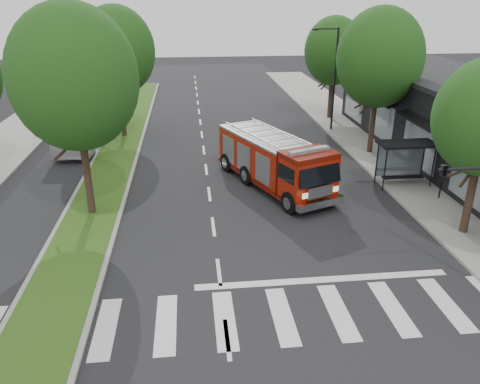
{
  "coord_description": "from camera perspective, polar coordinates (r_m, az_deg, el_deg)",
  "views": [
    {
      "loc": [
        -0.9,
        -16.03,
        10.31
      ],
      "look_at": [
        1.28,
        3.89,
        1.8
      ],
      "focal_mm": 35.0,
      "sensor_mm": 36.0,
      "label": 1
    }
  ],
  "objects": [
    {
      "name": "tree_right_far",
      "position": [
        42.14,
        11.37,
        16.5
      ],
      "size": [
        5.0,
        5.0,
        8.73
      ],
      "color": "black",
      "rests_on": "ground"
    },
    {
      "name": "median",
      "position": [
        35.9,
        -14.22,
        5.74
      ],
      "size": [
        3.0,
        50.0,
        0.15
      ],
      "color": "gray",
      "rests_on": "ground"
    },
    {
      "name": "ground",
      "position": [
        19.08,
        -2.59,
        -9.72
      ],
      "size": [
        140.0,
        140.0,
        0.0
      ],
      "primitive_type": "plane",
      "color": "black",
      "rests_on": "ground"
    },
    {
      "name": "city_bus",
      "position": [
        36.85,
        -18.13,
        7.9
      ],
      "size": [
        2.94,
        10.25,
        2.82
      ],
      "primitive_type": "imported",
      "rotation": [
        0.0,
        0.0,
        -0.06
      ],
      "color": "silver",
      "rests_on": "ground"
    },
    {
      "name": "tree_median_near",
      "position": [
        22.88,
        -19.56,
        12.94
      ],
      "size": [
        5.8,
        5.8,
        10.16
      ],
      "color": "black",
      "rests_on": "ground"
    },
    {
      "name": "tree_median_far",
      "position": [
        36.59,
        -14.84,
        16.29
      ],
      "size": [
        5.6,
        5.6,
        9.72
      ],
      "color": "black",
      "rests_on": "ground"
    },
    {
      "name": "streetlight_right_far",
      "position": [
        38.19,
        11.28,
        13.8
      ],
      "size": [
        2.11,
        0.2,
        8.0
      ],
      "color": "black",
      "rests_on": "ground"
    },
    {
      "name": "bus_shelter",
      "position": [
        28.27,
        19.48,
        4.66
      ],
      "size": [
        3.2,
        1.6,
        2.61
      ],
      "color": "black",
      "rests_on": "ground"
    },
    {
      "name": "sidewalk_right",
      "position": [
        31.02,
        19.78,
        2.34
      ],
      "size": [
        5.0,
        80.0,
        0.15
      ],
      "primitive_type": "cube",
      "color": "gray",
      "rests_on": "ground"
    },
    {
      "name": "tree_right_mid",
      "position": [
        32.71,
        16.69,
        15.39
      ],
      "size": [
        5.6,
        5.6,
        9.72
      ],
      "color": "black",
      "rests_on": "ground"
    },
    {
      "name": "fire_engine",
      "position": [
        26.76,
        4.13,
        3.76
      ],
      "size": [
        5.95,
        9.45,
        3.16
      ],
      "rotation": [
        0.0,
        0.0,
        0.39
      ],
      "color": "#5D0E05",
      "rests_on": "ground"
    }
  ]
}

